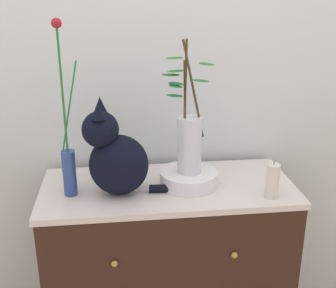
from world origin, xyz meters
TOP-DOWN VIEW (x-y plane):
  - wall_back at (0.00, 0.30)m, footprint 4.40×0.08m
  - sideboard at (0.00, -0.00)m, footprint 1.03×0.47m
  - cat_sitting at (-0.21, -0.05)m, footprint 0.40×0.18m
  - vase_slim_green at (-0.39, -0.04)m, footprint 0.09×0.05m
  - bowl_porcelain at (0.08, -0.01)m, footprint 0.24×0.24m
  - vase_glass_clear at (0.08, -0.01)m, footprint 0.19×0.18m
  - candle_pillar at (0.38, -0.15)m, footprint 0.05×0.05m

SIDE VIEW (x-z plane):
  - sideboard at x=0.00m, z-range 0.00..0.89m
  - bowl_porcelain at x=0.08m, z-range 0.89..0.95m
  - candle_pillar at x=0.38m, z-range 0.89..1.03m
  - vase_slim_green at x=-0.39m, z-range 0.71..1.38m
  - cat_sitting at x=-0.21m, z-range 0.86..1.24m
  - vase_glass_clear at x=0.08m, z-range 0.82..1.35m
  - wall_back at x=0.00m, z-range 0.00..2.60m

